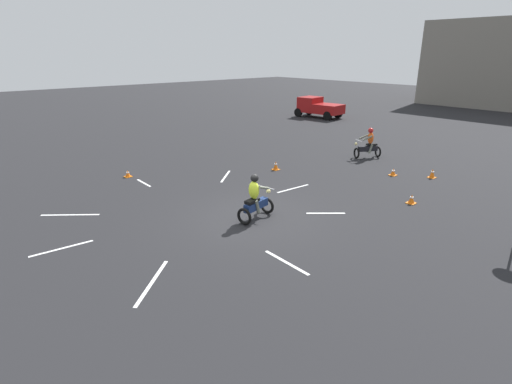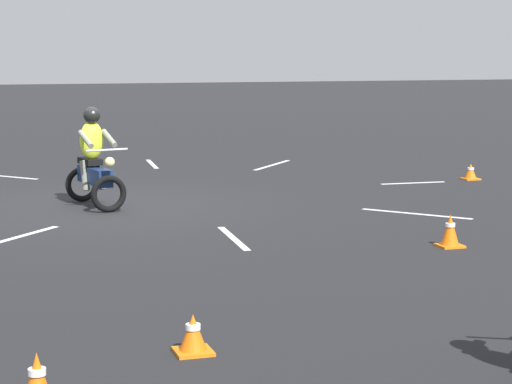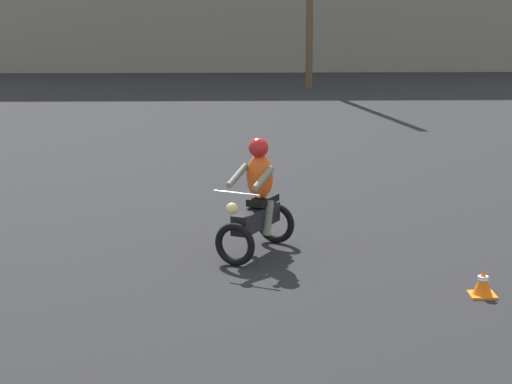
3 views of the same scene
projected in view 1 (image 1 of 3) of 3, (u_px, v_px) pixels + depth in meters
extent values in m
plane|color=black|center=(252.00, 218.00, 14.13)|extent=(120.00, 120.00, 0.00)
torus|color=black|center=(267.00, 206.00, 14.43)|extent=(0.61, 0.21, 0.60)
torus|color=black|center=(244.00, 217.00, 13.45)|extent=(0.61, 0.21, 0.60)
cube|color=navy|center=(256.00, 205.00, 13.87)|extent=(0.44, 1.13, 0.28)
cube|color=black|center=(252.00, 201.00, 13.63)|extent=(0.36, 0.60, 0.10)
cylinder|color=silver|center=(266.00, 188.00, 14.16)|extent=(0.69, 0.17, 0.04)
sphere|color=#F2E08C|center=(268.00, 191.00, 14.31)|extent=(0.19, 0.19, 0.16)
ellipsoid|color=#D8F233|center=(254.00, 190.00, 13.59)|extent=(0.45, 0.35, 0.64)
cylinder|color=slate|center=(264.00, 188.00, 13.68)|extent=(0.19, 0.55, 0.27)
cylinder|color=slate|center=(255.00, 185.00, 13.91)|extent=(0.19, 0.55, 0.27)
cylinder|color=slate|center=(257.00, 207.00, 13.71)|extent=(0.16, 0.26, 0.51)
cylinder|color=slate|center=(251.00, 205.00, 13.87)|extent=(0.16, 0.26, 0.51)
sphere|color=black|center=(255.00, 178.00, 13.48)|extent=(0.33, 0.33, 0.28)
torus|color=black|center=(357.00, 153.00, 21.89)|extent=(0.58, 0.37, 0.60)
torus|color=black|center=(378.00, 152.00, 22.18)|extent=(0.58, 0.37, 0.60)
cube|color=black|center=(368.00, 149.00, 21.96)|extent=(0.73, 1.08, 0.28)
cube|color=black|center=(372.00, 144.00, 21.93)|extent=(0.49, 0.62, 0.10)
cylinder|color=silver|center=(358.00, 140.00, 21.66)|extent=(0.64, 0.36, 0.04)
sphere|color=#F2E08C|center=(356.00, 144.00, 21.70)|extent=(0.22, 0.22, 0.16)
ellipsoid|color=#EA5919|center=(371.00, 138.00, 21.79)|extent=(0.48, 0.43, 0.64)
cylinder|color=slate|center=(364.00, 137.00, 21.89)|extent=(0.34, 0.53, 0.27)
cylinder|color=slate|center=(368.00, 138.00, 21.53)|extent=(0.34, 0.53, 0.27)
cylinder|color=slate|center=(368.00, 148.00, 22.11)|extent=(0.22, 0.27, 0.51)
cylinder|color=slate|center=(371.00, 149.00, 21.85)|extent=(0.22, 0.27, 0.51)
sphere|color=red|center=(371.00, 130.00, 21.64)|extent=(0.38, 0.38, 0.28)
cylinder|color=black|center=(309.00, 110.00, 37.22)|extent=(0.78, 0.33, 0.76)
cylinder|color=black|center=(298.00, 112.00, 36.03)|extent=(0.78, 0.33, 0.76)
cylinder|color=black|center=(338.00, 114.00, 35.26)|extent=(0.78, 0.33, 0.76)
cylinder|color=black|center=(328.00, 116.00, 34.07)|extent=(0.78, 0.33, 0.76)
cube|color=maroon|center=(328.00, 109.00, 34.86)|extent=(2.60, 2.15, 0.80)
cube|color=maroon|center=(310.00, 104.00, 35.98)|extent=(1.80, 2.07, 1.30)
cube|color=black|center=(304.00, 100.00, 36.28)|extent=(0.31, 1.70, 0.56)
cube|color=orange|center=(432.00, 177.00, 18.60)|extent=(0.32, 0.32, 0.03)
cone|color=orange|center=(432.00, 173.00, 18.52)|extent=(0.24, 0.24, 0.41)
cylinder|color=white|center=(433.00, 172.00, 18.50)|extent=(0.13, 0.13, 0.05)
cube|color=orange|center=(411.00, 203.00, 15.46)|extent=(0.32, 0.32, 0.03)
cone|color=orange|center=(412.00, 199.00, 15.39)|extent=(0.24, 0.24, 0.34)
cylinder|color=white|center=(412.00, 197.00, 15.38)|extent=(0.13, 0.13, 0.05)
cube|color=orange|center=(128.00, 177.00, 18.73)|extent=(0.32, 0.32, 0.03)
cone|color=orange|center=(128.00, 173.00, 18.67)|extent=(0.24, 0.24, 0.29)
cylinder|color=white|center=(128.00, 172.00, 18.66)|extent=(0.13, 0.13, 0.05)
cube|color=orange|center=(393.00, 175.00, 18.96)|extent=(0.32, 0.32, 0.03)
cone|color=orange|center=(393.00, 172.00, 18.90)|extent=(0.24, 0.24, 0.31)
cylinder|color=white|center=(393.00, 171.00, 18.89)|extent=(0.13, 0.13, 0.05)
cube|color=orange|center=(276.00, 170.00, 19.85)|extent=(0.32, 0.32, 0.03)
cone|color=orange|center=(276.00, 165.00, 19.78)|extent=(0.24, 0.24, 0.41)
cylinder|color=white|center=(276.00, 164.00, 19.76)|extent=(0.13, 0.13, 0.05)
cube|color=silver|center=(286.00, 262.00, 11.13)|extent=(1.74, 0.17, 0.01)
cube|color=silver|center=(326.00, 213.00, 14.52)|extent=(1.01, 1.13, 0.01)
cube|color=silver|center=(293.00, 188.00, 17.14)|extent=(0.23, 1.78, 0.01)
cube|color=silver|center=(226.00, 176.00, 18.82)|extent=(1.29, 1.49, 0.01)
cube|color=silver|center=(144.00, 183.00, 17.86)|extent=(1.34, 0.15, 0.01)
cube|color=silver|center=(70.00, 215.00, 14.37)|extent=(1.41, 1.67, 0.01)
cube|color=silver|center=(62.00, 248.00, 11.92)|extent=(0.26, 1.80, 0.01)
cube|color=silver|center=(152.00, 282.00, 10.17)|extent=(1.52, 1.70, 0.01)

